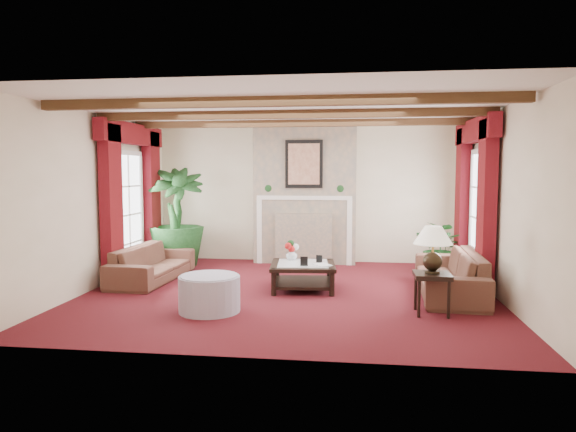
# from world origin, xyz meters

# --- Properties ---
(floor) EXTENTS (6.00, 6.00, 0.00)m
(floor) POSITION_xyz_m (0.00, 0.00, 0.00)
(floor) COLOR #440C0F
(floor) RESTS_ON ground
(ceiling) EXTENTS (6.00, 6.00, 0.00)m
(ceiling) POSITION_xyz_m (0.00, 0.00, 2.70)
(ceiling) COLOR white
(ceiling) RESTS_ON floor
(back_wall) EXTENTS (6.00, 0.02, 2.70)m
(back_wall) POSITION_xyz_m (0.00, 2.75, 1.35)
(back_wall) COLOR beige
(back_wall) RESTS_ON ground
(left_wall) EXTENTS (0.02, 5.50, 2.70)m
(left_wall) POSITION_xyz_m (-3.00, 0.00, 1.35)
(left_wall) COLOR beige
(left_wall) RESTS_ON ground
(right_wall) EXTENTS (0.02, 5.50, 2.70)m
(right_wall) POSITION_xyz_m (3.00, 0.00, 1.35)
(right_wall) COLOR beige
(right_wall) RESTS_ON ground
(ceiling_beams) EXTENTS (6.00, 3.00, 0.12)m
(ceiling_beams) POSITION_xyz_m (0.00, 0.00, 2.64)
(ceiling_beams) COLOR #392312
(ceiling_beams) RESTS_ON ceiling
(fireplace) EXTENTS (2.00, 0.52, 2.70)m
(fireplace) POSITION_xyz_m (0.00, 2.55, 2.70)
(fireplace) COLOR #9C8165
(fireplace) RESTS_ON ground
(french_door_left) EXTENTS (0.10, 1.10, 2.16)m
(french_door_left) POSITION_xyz_m (-2.97, 1.00, 2.13)
(french_door_left) COLOR white
(french_door_left) RESTS_ON ground
(french_door_right) EXTENTS (0.10, 1.10, 2.16)m
(french_door_right) POSITION_xyz_m (2.97, 1.00, 2.13)
(french_door_right) COLOR white
(french_door_right) RESTS_ON ground
(curtains_left) EXTENTS (0.20, 2.40, 2.55)m
(curtains_left) POSITION_xyz_m (-2.86, 1.00, 2.55)
(curtains_left) COLOR #540B0B
(curtains_left) RESTS_ON ground
(curtains_right) EXTENTS (0.20, 2.40, 2.55)m
(curtains_right) POSITION_xyz_m (2.86, 1.00, 2.55)
(curtains_right) COLOR #540B0B
(curtains_right) RESTS_ON ground
(sofa_left) EXTENTS (2.02, 0.76, 0.77)m
(sofa_left) POSITION_xyz_m (-2.37, 0.57, 0.38)
(sofa_left) COLOR black
(sofa_left) RESTS_ON ground
(sofa_right) EXTENTS (2.24, 0.87, 0.85)m
(sofa_right) POSITION_xyz_m (2.37, 0.17, 0.42)
(sofa_right) COLOR black
(sofa_right) RESTS_ON ground
(potted_palm) EXTENTS (2.30, 2.58, 1.06)m
(potted_palm) POSITION_xyz_m (-2.40, 1.85, 0.53)
(potted_palm) COLOR black
(potted_palm) RESTS_ON ground
(small_plant) EXTENTS (1.78, 1.78, 0.73)m
(small_plant) POSITION_xyz_m (2.50, 1.70, 0.37)
(small_plant) COLOR black
(small_plant) RESTS_ON ground
(coffee_table) EXTENTS (1.06, 1.06, 0.40)m
(coffee_table) POSITION_xyz_m (0.19, 0.22, 0.20)
(coffee_table) COLOR black
(coffee_table) RESTS_ON ground
(side_table) EXTENTS (0.51, 0.51, 0.53)m
(side_table) POSITION_xyz_m (1.95, -0.94, 0.26)
(side_table) COLOR black
(side_table) RESTS_ON ground
(ottoman) EXTENTS (0.79, 0.79, 0.46)m
(ottoman) POSITION_xyz_m (-0.88, -1.18, 0.23)
(ottoman) COLOR #9F96AA
(ottoman) RESTS_ON ground
(table_lamp) EXTENTS (0.49, 0.49, 0.62)m
(table_lamp) POSITION_xyz_m (1.95, -0.94, 0.84)
(table_lamp) COLOR black
(table_lamp) RESTS_ON side_table
(flower_vase) EXTENTS (0.27, 0.27, 0.18)m
(flower_vase) POSITION_xyz_m (-0.02, 0.51, 0.49)
(flower_vase) COLOR silver
(flower_vase) RESTS_ON coffee_table
(book) EXTENTS (0.22, 0.21, 0.28)m
(book) POSITION_xyz_m (0.42, 0.03, 0.54)
(book) COLOR black
(book) RESTS_ON coffee_table
(photo_frame_a) EXTENTS (0.11, 0.03, 0.15)m
(photo_frame_a) POSITION_xyz_m (0.23, -0.01, 0.47)
(photo_frame_a) COLOR black
(photo_frame_a) RESTS_ON coffee_table
(photo_frame_b) EXTENTS (0.10, 0.05, 0.13)m
(photo_frame_b) POSITION_xyz_m (0.44, 0.29, 0.46)
(photo_frame_b) COLOR black
(photo_frame_b) RESTS_ON coffee_table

